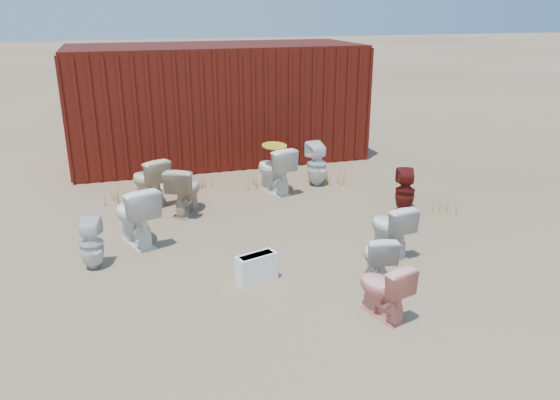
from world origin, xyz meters
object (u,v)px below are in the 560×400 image
object	(u,v)px
shipping_container	(217,102)
toilet_front_pink	(383,289)
toilet_front_e	(390,228)
toilet_back_yellowlid	(274,169)
toilet_back_beige_left	(149,181)
toilet_front_a	(135,215)
toilet_back_a	(91,244)
toilet_front_c	(378,257)
toilet_back_e	(317,164)
toilet_back_beige_right	(185,190)
toilet_front_maroon	(405,191)
loose_tank	(257,268)

from	to	relation	value
shipping_container	toilet_front_pink	world-z (taller)	shipping_container
toilet_front_pink	toilet_front_e	size ratio (longest dim) A/B	0.91
shipping_container	toilet_back_yellowlid	bearing A→B (deg)	-79.84
shipping_container	toilet_back_beige_left	distance (m)	3.24
toilet_front_a	toilet_back_a	world-z (taller)	toilet_front_a
shipping_container	toilet_back_beige_left	size ratio (longest dim) A/B	7.48
toilet_back_beige_left	toilet_back_yellowlid	distance (m)	2.18
toilet_front_c	toilet_back_a	bearing A→B (deg)	-9.73
toilet_front_a	toilet_front_pink	xyz separation A→B (m)	(2.42, -2.73, -0.11)
toilet_front_a	toilet_back_e	distance (m)	3.76
toilet_back_beige_left	toilet_back_e	bearing A→B (deg)	156.11
toilet_front_c	toilet_back_yellowlid	size ratio (longest dim) A/B	0.76
shipping_container	toilet_back_e	size ratio (longest dim) A/B	7.35
toilet_back_beige_right	toilet_front_maroon	bearing A→B (deg)	-168.65
toilet_front_maroon	toilet_back_a	bearing A→B (deg)	27.86
toilet_front_maroon	toilet_front_e	bearing A→B (deg)	74.04
toilet_front_a	toilet_front_e	bearing A→B (deg)	138.63
toilet_front_a	toilet_front_pink	size ratio (longest dim) A/B	1.32
shipping_container	toilet_back_yellowlid	world-z (taller)	shipping_container
toilet_front_pink	toilet_back_beige_right	distance (m)	4.06
toilet_front_c	toilet_front_e	world-z (taller)	toilet_front_e
toilet_front_a	toilet_front_pink	world-z (taller)	toilet_front_a
toilet_front_pink	toilet_front_maroon	size ratio (longest dim) A/B	0.92
toilet_front_pink	toilet_back_beige_right	size ratio (longest dim) A/B	0.83
toilet_front_a	toilet_back_yellowlid	world-z (taller)	toilet_front_a
toilet_front_pink	toilet_back_beige_left	bearing A→B (deg)	-80.01
toilet_front_a	toilet_back_beige_left	world-z (taller)	toilet_front_a
toilet_front_a	toilet_front_c	size ratio (longest dim) A/B	1.34
toilet_back_beige_left	shipping_container	bearing A→B (deg)	-148.36
shipping_container	toilet_front_e	distance (m)	5.78
toilet_back_yellowlid	loose_tank	size ratio (longest dim) A/B	1.68
toilet_back_beige_right	toilet_back_e	bearing A→B (deg)	-136.80
shipping_container	toilet_back_e	bearing A→B (deg)	-62.25
toilet_front_a	toilet_front_maroon	xyz separation A→B (m)	(4.22, 0.03, -0.08)
toilet_front_a	toilet_back_a	bearing A→B (deg)	28.14
toilet_front_pink	toilet_back_yellowlid	world-z (taller)	toilet_back_yellowlid
toilet_front_a	toilet_front_c	world-z (taller)	toilet_front_a
shipping_container	loose_tank	xyz separation A→B (m)	(-0.68, -5.84, -1.02)
toilet_back_beige_right	toilet_back_e	xyz separation A→B (m)	(2.51, 0.71, 0.02)
shipping_container	toilet_front_a	xyz separation A→B (m)	(-2.00, -4.27, -0.77)
toilet_front_maroon	toilet_back_yellowlid	distance (m)	2.32
toilet_back_beige_left	toilet_back_yellowlid	size ratio (longest dim) A/B	0.95
toilet_back_beige_left	toilet_front_pink	bearing A→B (deg)	90.21
toilet_front_e	toilet_back_a	world-z (taller)	toilet_front_e
toilet_back_beige_left	toilet_back_beige_right	size ratio (longest dim) A/B	1.02
toilet_front_c	toilet_front_maroon	size ratio (longest dim) A/B	0.92
loose_tank	toilet_back_a	bearing A→B (deg)	136.73
toilet_front_pink	toilet_front_e	world-z (taller)	toilet_front_e
toilet_front_e	toilet_back_e	xyz separation A→B (m)	(0.10, 3.04, 0.05)
toilet_back_beige_right	loose_tank	bearing A→B (deg)	128.22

